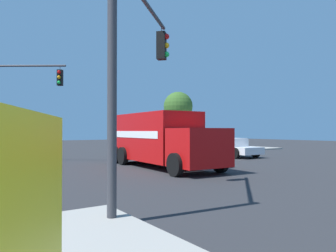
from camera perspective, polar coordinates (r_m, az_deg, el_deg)
The scene contains 10 objects.
ground_plane at distance 17.04m, azimuth 0.65°, elevation -7.37°, with size 100.00×100.00×0.00m, color #2B2B2D.
sidewalk_corner_near at distance 35.03m, azimuth 5.58°, elevation -3.89°, with size 12.43×12.43×0.14m, color #9E998E.
delivery_truck at distance 16.87m, azimuth -1.38°, elevation -2.34°, with size 3.17×8.20×2.87m.
traffic_light_primary at distance 8.43m, azimuth -5.72°, elevation 12.93°, with size 3.64×3.40×5.71m.
traffic_light_secondary at distance 21.13m, azimuth -25.39°, elevation 4.86°, with size 3.55×2.62×6.09m.
pickup_white at distance 24.21m, azimuth 10.92°, elevation -3.69°, with size 2.41×5.27×1.38m.
pedestrian_near_corner at distance 35.12m, azimuth -1.49°, elevation -2.17°, with size 0.40×0.40×1.72m.
pedestrian_crossing at distance 34.86m, azimuth 5.50°, elevation -2.24°, with size 0.37×0.46×1.66m.
picket_fence_run at distance 39.73m, azimuth -0.02°, elevation -2.74°, with size 5.14×0.05×0.95m.
shade_tree_near at distance 36.12m, azimuth 1.84°, elevation 3.51°, with size 3.32×3.32×6.23m.
Camera 1 is at (9.83, 13.79, 1.94)m, focal length 33.86 mm.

